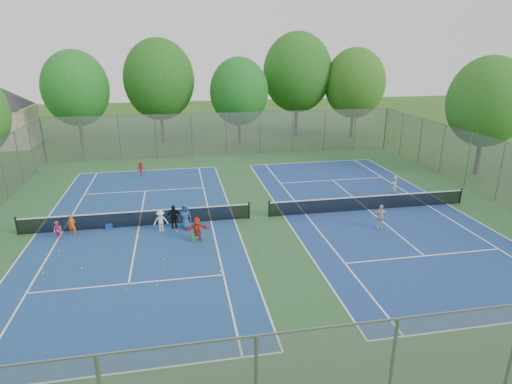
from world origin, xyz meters
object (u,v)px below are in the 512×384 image
(net_right, at_px, (369,203))
(ball_hopper, at_px, (193,237))
(net_left, at_px, (138,219))
(ball_crate, at_px, (109,226))
(instructor, at_px, (394,188))

(net_right, xyz_separation_m, ball_hopper, (-11.04, -2.56, -0.22))
(net_left, relative_size, net_right, 1.00)
(net_right, bearing_deg, net_left, 180.00)
(ball_crate, height_order, ball_hopper, ball_hopper)
(instructor, bearing_deg, net_right, 10.61)
(ball_crate, relative_size, instructor, 0.21)
(net_right, xyz_separation_m, ball_crate, (-15.62, -0.03, -0.31))
(net_left, height_order, ball_crate, net_left)
(net_right, xyz_separation_m, instructor, (2.39, 1.44, 0.38))
(net_right, relative_size, ball_hopper, 26.82)
(net_left, bearing_deg, instructor, 5.03)
(net_left, xyz_separation_m, instructor, (16.39, 1.44, 0.38))
(net_left, bearing_deg, ball_hopper, -40.87)
(ball_hopper, bearing_deg, ball_crate, 151.06)
(ball_crate, bearing_deg, net_right, 0.11)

